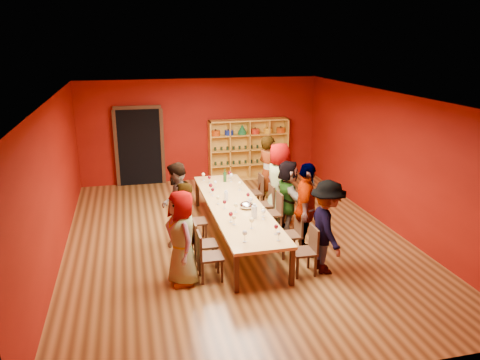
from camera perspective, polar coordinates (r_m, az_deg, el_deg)
The scene contains 45 objects.
room_shell at distance 9.58m, azimuth -0.56°, elevation 1.16°, with size 7.10×9.10×3.04m.
tasting_table at distance 9.83m, azimuth -0.55°, elevation -3.34°, with size 1.10×4.50×0.75m.
doorway at distance 13.74m, azimuth -12.16°, elevation 4.02°, with size 1.40×0.17×2.30m.
shelving_unit at distance 14.09m, azimuth 1.01°, elevation 4.14°, with size 2.40×0.40×1.80m.
chair_person_left_0 at distance 8.28m, azimuth -4.19°, elevation -8.96°, with size 0.42×0.42×0.89m.
person_left_0 at distance 8.08m, azimuth -7.10°, elevation -7.02°, with size 0.82×0.45×1.68m, color #151A3C.
chair_person_left_1 at distance 8.76m, azimuth -4.78°, elevation -7.46°, with size 0.42×0.42×0.89m.
person_left_1 at distance 8.59m, azimuth -6.97°, elevation -5.64°, with size 0.60×0.44×1.65m, color #BC7E8B.
chair_person_left_2 at distance 9.81m, azimuth -5.83°, elevation -4.75°, with size 0.42×0.42×0.89m.
person_left_2 at distance 9.65m, azimuth -7.71°, elevation -2.89°, with size 0.83×0.46×1.72m, color silver.
chair_person_right_0 at distance 8.56m, azimuth 8.27°, elevation -8.20°, with size 0.42×0.42×0.89m.
person_right_0 at distance 8.54m, azimuth 10.55°, elevation -5.67°, with size 1.12×0.46×1.73m, color #546DAC.
chair_person_right_1 at distance 9.21m, azimuth 6.51°, elevation -6.26°, with size 0.42×0.42×0.89m.
person_right_1 at distance 9.13m, azimuth 8.03°, elevation -3.60°, with size 1.09×0.49×1.86m, color #46464A.
chair_person_right_2 at distance 10.26m, azimuth 4.23°, elevation -3.71°, with size 0.42×0.42×0.89m.
person_right_2 at distance 10.24m, azimuth 5.84°, elevation -1.96°, with size 1.49×0.43×1.61m, color #5172A6.
chair_person_right_3 at distance 10.78m, azimuth 3.30°, elevation -2.66°, with size 0.42×0.42×0.89m.
person_right_3 at distance 10.72m, azimuth 4.78°, elevation -0.36°, with size 0.91×0.50×1.86m, color #5280AA.
chair_person_right_4 at distance 11.59m, azimuth 2.03°, elevation -1.22°, with size 0.42×0.42×0.89m.
person_right_4 at distance 11.54m, azimuth 3.44°, elevation 0.92°, with size 0.68×0.49×1.85m, color silver.
wine_glass_0 at distance 10.57m, azimuth -3.59°, elevation -0.71°, with size 0.09×0.09×0.22m.
wine_glass_1 at distance 11.34m, azimuth -1.08°, elevation 0.54°, with size 0.08×0.08×0.21m.
wine_glass_2 at distance 9.98m, azimuth 0.98°, elevation -1.85°, with size 0.08×0.08×0.19m.
wine_glass_3 at distance 10.70m, azimuth -0.02°, elevation -0.46°, with size 0.09×0.09×0.21m.
wine_glass_4 at distance 8.03m, azimuth 0.60°, elevation -6.53°, with size 0.09×0.09×0.22m.
wine_glass_5 at distance 11.54m, azimuth -1.27°, elevation 0.80°, with size 0.08×0.08×0.20m.
wine_glass_6 at distance 8.87m, azimuth -1.13°, elevation -4.24°, with size 0.08×0.08×0.21m.
wine_glass_7 at distance 9.83m, azimuth -2.70°, elevation -2.22°, with size 0.07×0.07×0.18m.
wine_glass_8 at distance 10.35m, azimuth -3.34°, elevation -1.22°, with size 0.07×0.07×0.18m.
wine_glass_9 at distance 9.00m, azimuth 2.86°, elevation -3.89°, with size 0.09×0.09×0.22m.
wine_glass_10 at distance 8.11m, azimuth 4.71°, elevation -6.53°, with size 0.07×0.07×0.18m.
wine_glass_11 at distance 9.56m, azimuth -1.90°, elevation -2.74°, with size 0.08×0.08×0.19m.
wine_glass_12 at distance 8.36m, azimuth 4.42°, elevation -5.74°, with size 0.08×0.08×0.19m.
wine_glass_13 at distance 8.74m, azimuth -0.73°, elevation -4.63°, with size 0.08×0.08×0.20m.
wine_glass_14 at distance 9.14m, azimuth 2.85°, elevation -3.61°, with size 0.08×0.08×0.20m.
wine_glass_15 at distance 9.70m, azimuth 1.33°, elevation -2.39°, with size 0.08×0.08×0.20m.
wine_glass_16 at distance 11.48m, azimuth -4.49°, elevation 0.63°, with size 0.08×0.08×0.20m.
wine_glass_17 at distance 8.58m, azimuth 1.44°, elevation -4.97°, with size 0.09×0.09×0.22m.
wine_glass_18 at distance 10.86m, azimuth -3.04°, elevation -0.34°, with size 0.07×0.07×0.19m.
wine_glass_19 at distance 9.34m, azimuth -0.52°, elevation -3.10°, with size 0.09×0.09×0.21m.
wine_glass_20 at distance 11.25m, azimuth -3.75°, elevation 0.27°, with size 0.08×0.08×0.19m.
spittoon_bowl at distance 9.59m, azimuth 0.81°, elevation -3.11°, with size 0.29×0.29×0.16m, color silver.
carafe_a at distance 10.04m, azimuth -1.71°, elevation -1.95°, with size 0.12×0.12×0.23m.
carafe_b at distance 9.08m, azimuth 1.76°, elevation -3.88°, with size 0.12×0.12×0.29m.
wine_bottle at distance 11.35m, azimuth -1.85°, elevation 0.40°, with size 0.08×0.08×0.32m.
Camera 1 is at (-2.08, -8.98, 4.10)m, focal length 35.00 mm.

